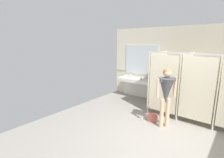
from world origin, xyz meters
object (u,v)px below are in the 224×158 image
Objects in this scene: person_standing at (166,91)px; soap_dispenser at (150,78)px; handbag at (153,117)px; paper_cup at (141,79)px.

person_standing is 2.35m from soap_dispenser.
handbag is at bearing -60.35° from soap_dispenser.
paper_cup is at bearing 129.43° from handbag.
handbag is (-0.38, 0.07, -0.92)m from person_standing.
paper_cup is (-1.67, 1.64, -0.17)m from person_standing.
soap_dispenser is at bearing 41.00° from paper_cup.
soap_dispenser is 1.85× the size of paper_cup.
handbag is 2.21m from soap_dispenser.
handbag is 4.11× the size of paper_cup.
person_standing reaches higher than handbag.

